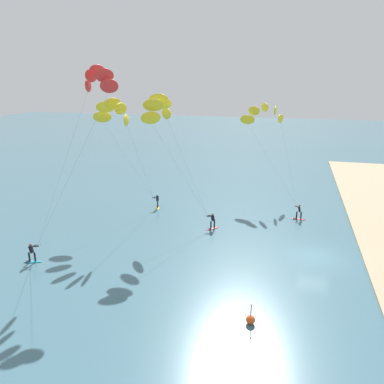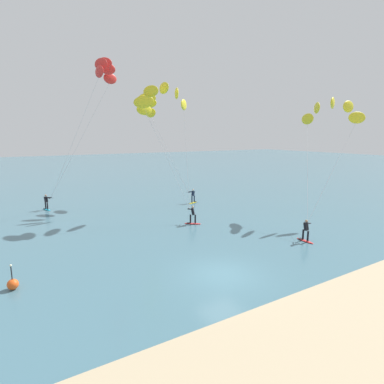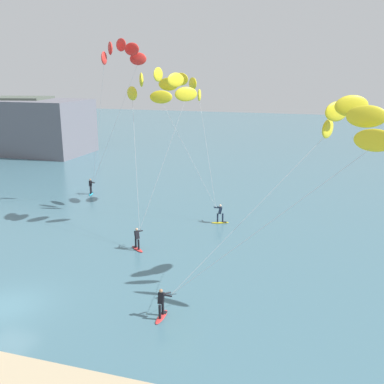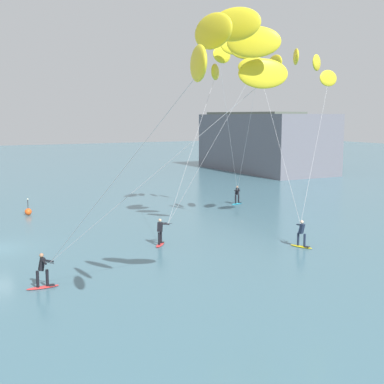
{
  "view_description": "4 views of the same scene",
  "coord_description": "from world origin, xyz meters",
  "px_view_note": "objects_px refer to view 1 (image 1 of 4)",
  "views": [
    {
      "loc": [
        -29.98,
        2.41,
        14.2
      ],
      "look_at": [
        2.51,
        11.41,
        4.02
      ],
      "focal_mm": 34.84,
      "sensor_mm": 36.0,
      "label": 1
    },
    {
      "loc": [
        -9.82,
        -13.13,
        7.86
      ],
      "look_at": [
        6.29,
        14.15,
        1.97
      ],
      "focal_mm": 28.44,
      "sensor_mm": 36.0,
      "label": 2
    },
    {
      "loc": [
        16.34,
        -18.36,
        12.77
      ],
      "look_at": [
        6.3,
        14.92,
        3.21
      ],
      "focal_mm": 41.61,
      "sensor_mm": 36.0,
      "label": 3
    },
    {
      "loc": [
        32.67,
        -3.25,
        7.95
      ],
      "look_at": [
        2.23,
        12.62,
        2.97
      ],
      "focal_mm": 48.62,
      "sensor_mm": 36.0,
      "label": 4
    }
  ],
  "objects_px": {
    "kitesurfer_downwind": "(161,112)",
    "kitesurfer_far_out": "(95,87)",
    "kitesurfer_mid_water": "(115,115)",
    "marker_buoy": "(251,319)",
    "kitesurfer_nearshore": "(266,117)"
  },
  "relations": [
    {
      "from": "kitesurfer_downwind",
      "to": "kitesurfer_far_out",
      "type": "bearing_deg",
      "value": 142.14
    },
    {
      "from": "kitesurfer_mid_water",
      "to": "kitesurfer_far_out",
      "type": "distance_m",
      "value": 6.17
    },
    {
      "from": "marker_buoy",
      "to": "kitesurfer_mid_water",
      "type": "bearing_deg",
      "value": 47.21
    },
    {
      "from": "kitesurfer_far_out",
      "to": "kitesurfer_downwind",
      "type": "bearing_deg",
      "value": -37.86
    },
    {
      "from": "kitesurfer_mid_water",
      "to": "marker_buoy",
      "type": "relative_size",
      "value": 9.09
    },
    {
      "from": "kitesurfer_nearshore",
      "to": "kitesurfer_downwind",
      "type": "distance_m",
      "value": 16.19
    },
    {
      "from": "kitesurfer_mid_water",
      "to": "kitesurfer_far_out",
      "type": "height_order",
      "value": "kitesurfer_far_out"
    },
    {
      "from": "kitesurfer_nearshore",
      "to": "kitesurfer_mid_water",
      "type": "distance_m",
      "value": 18.99
    },
    {
      "from": "kitesurfer_far_out",
      "to": "marker_buoy",
      "type": "distance_m",
      "value": 21.63
    },
    {
      "from": "kitesurfer_nearshore",
      "to": "kitesurfer_mid_water",
      "type": "height_order",
      "value": "kitesurfer_mid_water"
    },
    {
      "from": "kitesurfer_mid_water",
      "to": "kitesurfer_downwind",
      "type": "xyz_separation_m",
      "value": [
        -0.4,
        -4.95,
        0.42
      ]
    },
    {
      "from": "kitesurfer_mid_water",
      "to": "marker_buoy",
      "type": "bearing_deg",
      "value": -132.79
    },
    {
      "from": "kitesurfer_far_out",
      "to": "kitesurfer_downwind",
      "type": "height_order",
      "value": "kitesurfer_far_out"
    },
    {
      "from": "kitesurfer_far_out",
      "to": "marker_buoy",
      "type": "relative_size",
      "value": 11.17
    },
    {
      "from": "kitesurfer_nearshore",
      "to": "kitesurfer_mid_water",
      "type": "relative_size",
      "value": 0.92
    }
  ]
}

